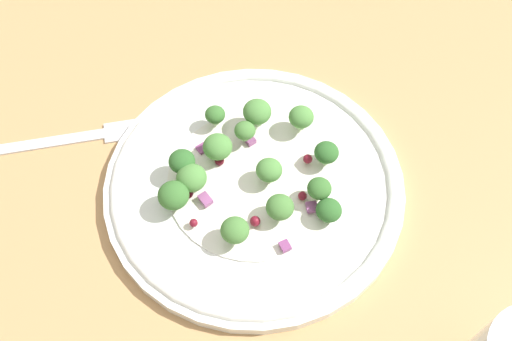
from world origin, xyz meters
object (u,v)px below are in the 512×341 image
broccoli_floret_1 (174,196)px  broccoli_floret_0 (301,117)px  fork (59,140)px  broccoli_floret_2 (218,147)px  plate (256,181)px

broccoli_floret_1 → broccoli_floret_0: bearing=66.8°
broccoli_floret_1 → fork: broccoli_floret_1 is taller
broccoli_floret_1 → fork: size_ratio=0.19×
broccoli_floret_0 → fork: broccoli_floret_0 is taller
broccoli_floret_1 → broccoli_floret_2: broccoli_floret_1 is taller
broccoli_floret_2 → fork: 16.64cm
plate → broccoli_floret_0: size_ratio=11.39×
broccoli_floret_1 → fork: bearing=177.3°
plate → broccoli_floret_0: (0.90, 7.06, 2.51)cm
plate → broccoli_floret_1: bearing=-127.5°
plate → fork: (-19.67, -5.56, -0.61)cm
broccoli_floret_1 → broccoli_floret_2: bearing=85.7°
broccoli_floret_0 → fork: (-20.57, -12.62, -3.12)cm
broccoli_floret_1 → broccoli_floret_2: 6.51cm
plate → broccoli_floret_1: size_ratio=9.91×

